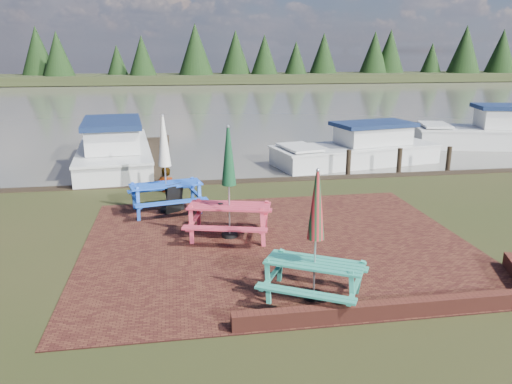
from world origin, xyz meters
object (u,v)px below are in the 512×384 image
object	(u,v)px
chalkboard	(174,198)
boat_near	(358,151)
picnic_table_blue	(166,179)
jetty	(147,157)
person	(166,167)
picnic_table_red	(229,200)
picnic_table_teal	(315,256)
boat_jetty	(115,153)
boat_far	(494,134)

from	to	relation	value
chalkboard	boat_near	size ratio (longest dim) A/B	0.11
picnic_table_blue	chalkboard	xyz separation A→B (m)	(0.21, -0.11, -0.53)
jetty	person	world-z (taller)	person
picnic_table_red	chalkboard	size ratio (longest dim) A/B	3.31
picnic_table_blue	person	bearing A→B (deg)	78.90
picnic_table_red	person	world-z (taller)	picnic_table_red
picnic_table_teal	boat_jetty	xyz separation A→B (m)	(-4.85, 12.27, -0.38)
picnic_table_teal	picnic_table_red	world-z (taller)	picnic_table_red
picnic_table_teal	person	bearing A→B (deg)	138.83
chalkboard	boat_far	distance (m)	17.85
picnic_table_teal	person	world-z (taller)	picnic_table_teal
picnic_table_red	boat_near	distance (m)	10.44
boat_jetty	person	size ratio (longest dim) A/B	4.94
picnic_table_blue	person	xyz separation A→B (m)	(-0.03, 2.11, -0.14)
chalkboard	boat_far	xyz separation A→B (m)	(15.62, 8.65, 0.05)
boat_jetty	boat_near	xyz separation A→B (m)	(10.02, -0.61, -0.11)
boat_far	picnic_table_red	bearing A→B (deg)	141.67
chalkboard	person	bearing A→B (deg)	64.01
boat_jetty	person	distance (m)	4.97
picnic_table_teal	boat_jetty	bearing A→B (deg)	140.93
picnic_table_blue	boat_jetty	distance (m)	6.95
picnic_table_teal	chalkboard	size ratio (longest dim) A/B	2.96
picnic_table_teal	jetty	bearing A→B (deg)	134.88
person	picnic_table_blue	bearing A→B (deg)	104.24
boat_jetty	chalkboard	bearing A→B (deg)	-76.31
picnic_table_teal	chalkboard	bearing A→B (deg)	143.56
chalkboard	boat_jetty	distance (m)	7.11
jetty	boat_jetty	size ratio (longest dim) A/B	1.12
jetty	boat_far	xyz separation A→B (m)	(16.74, 1.18, 0.37)
boat_jetty	jetty	bearing A→B (deg)	26.09
picnic_table_blue	jetty	bearing A→B (deg)	84.94
picnic_table_teal	picnic_table_blue	bearing A→B (deg)	144.93
person	picnic_table_red	bearing A→B (deg)	122.97
picnic_table_teal	picnic_table_blue	world-z (taller)	picnic_table_blue
chalkboard	boat_far	size ratio (longest dim) A/B	0.11
boat_jetty	boat_far	xyz separation A→B (m)	(17.97, 1.94, 0.00)
picnic_table_red	chalkboard	xyz separation A→B (m)	(-1.32, 2.17, -0.53)
picnic_table_teal	boat_far	bearing A→B (deg)	76.67
boat_jetty	boat_near	bearing A→B (deg)	-9.09
chalkboard	boat_jetty	size ratio (longest dim) A/B	0.10
chalkboard	person	size ratio (longest dim) A/B	0.50
boat_near	person	size ratio (longest dim) A/B	4.46
boat_jetty	picnic_table_blue	bearing A→B (deg)	-77.68
chalkboard	jetty	size ratio (longest dim) A/B	0.09
picnic_table_blue	chalkboard	distance (m)	0.58
jetty	boat_near	size ratio (longest dim) A/B	1.24
picnic_table_teal	chalkboard	xyz separation A→B (m)	(-2.50, 5.57, -0.43)
boat_near	picnic_table_teal	bearing A→B (deg)	144.64
jetty	picnic_table_blue	bearing A→B (deg)	-83.01
picnic_table_blue	jetty	world-z (taller)	picnic_table_blue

